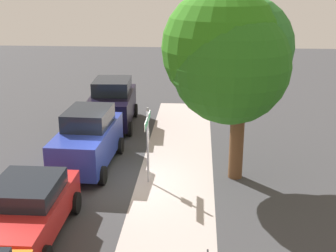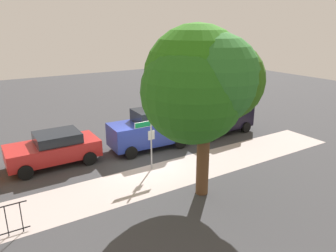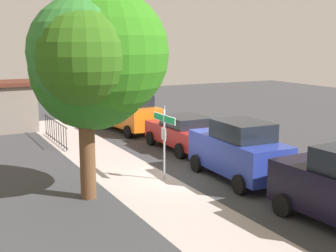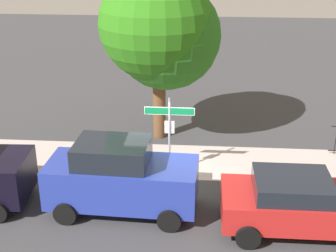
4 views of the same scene
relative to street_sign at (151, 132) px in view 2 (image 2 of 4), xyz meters
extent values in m
plane|color=#38383A|center=(0.05, -0.40, -1.78)|extent=(60.00, 60.00, 0.00)
cube|color=#AFA19C|center=(2.05, 0.90, -1.78)|extent=(24.00, 2.60, 0.00)
cylinder|color=#9EA0A5|center=(0.00, 0.00, -0.47)|extent=(0.07, 0.07, 2.61)
cube|color=#0F723D|center=(0.00, 0.00, 0.40)|extent=(1.55, 0.02, 0.22)
cube|color=white|center=(0.00, 0.00, 0.40)|extent=(1.58, 0.02, 0.25)
cube|color=silver|center=(0.00, 0.02, -0.15)|extent=(0.32, 0.02, 0.42)
cylinder|color=brown|center=(-0.60, 2.95, -0.23)|extent=(0.48, 0.48, 3.09)
sphere|color=#2A7115|center=(-0.65, 2.36, 2.66)|extent=(3.91, 3.91, 3.91)
sphere|color=#26681A|center=(-0.29, 2.62, 2.21)|extent=(3.79, 3.79, 3.79)
sphere|color=#2C7029|center=(-0.94, 3.07, 2.70)|extent=(3.22, 3.22, 3.22)
sphere|color=#2D5E14|center=(-1.28, 3.15, 2.62)|extent=(2.88, 2.88, 2.88)
cube|color=black|center=(-5.95, -2.31, -0.87)|extent=(4.23, 2.02, 1.18)
cube|color=black|center=(-6.19, -2.32, 0.03)|extent=(2.06, 1.70, 0.63)
cylinder|color=black|center=(-4.58, -1.33, -1.46)|extent=(0.65, 0.25, 0.64)
cylinder|color=black|center=(-4.50, -3.16, -1.46)|extent=(0.65, 0.25, 0.64)
cylinder|color=black|center=(-7.40, -1.47, -1.46)|extent=(0.65, 0.25, 0.64)
cylinder|color=black|center=(-7.31, -3.29, -1.46)|extent=(0.65, 0.25, 0.64)
cube|color=#253598|center=(-1.15, -2.31, -0.88)|extent=(4.23, 1.87, 1.16)
cube|color=black|center=(-1.39, -2.30, 0.02)|extent=(2.06, 1.58, 0.62)
cylinder|color=black|center=(0.30, -1.52, -1.46)|extent=(0.65, 0.25, 0.64)
cylinder|color=black|center=(0.23, -3.22, -1.46)|extent=(0.65, 0.25, 0.64)
cylinder|color=black|center=(-2.52, -1.40, -1.46)|extent=(0.65, 0.25, 0.64)
cylinder|color=black|center=(-2.59, -3.10, -1.46)|extent=(0.65, 0.25, 0.64)
cube|color=#B01F1E|center=(3.65, -2.85, -1.08)|extent=(4.11, 1.89, 0.76)
cube|color=black|center=(3.41, -2.85, -0.47)|extent=(1.97, 1.66, 0.45)
cylinder|color=black|center=(5.05, -1.91, -1.46)|extent=(0.64, 0.22, 0.64)
cylinder|color=black|center=(5.05, -3.80, -1.46)|extent=(0.64, 0.22, 0.64)
cylinder|color=black|center=(2.26, -1.91, -1.46)|extent=(0.64, 0.22, 0.64)
cylinder|color=black|center=(2.26, -3.80, -1.46)|extent=(0.64, 0.22, 0.64)
cylinder|color=black|center=(5.74, 1.90, -1.25)|extent=(0.03, 0.03, 1.05)
cylinder|color=black|center=(6.17, 1.90, -1.25)|extent=(0.03, 0.03, 1.05)
camera|label=1|loc=(14.14, 1.63, 4.93)|focal=49.27mm
camera|label=2|loc=(6.42, 11.70, 4.54)|focal=34.13mm
camera|label=3|loc=(-13.68, 7.06, 3.03)|focal=48.68mm
camera|label=4|loc=(1.03, -13.94, 5.73)|focal=51.44mm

